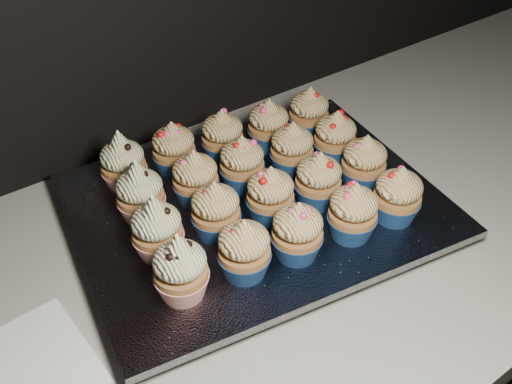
# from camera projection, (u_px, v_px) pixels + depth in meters

# --- Properties ---
(cabinet) EXTENTS (2.40, 0.60, 0.86)m
(cabinet) POSITION_uv_depth(u_px,v_px,m) (320.00, 379.00, 1.14)
(cabinet) COLOR black
(cabinet) RESTS_ON ground
(worktop) EXTENTS (2.44, 0.64, 0.04)m
(worktop) POSITION_uv_depth(u_px,v_px,m) (341.00, 209.00, 0.85)
(worktop) COLOR beige
(worktop) RESTS_ON cabinet
(napkin) EXTENTS (0.16, 0.16, 0.00)m
(napkin) POSITION_uv_depth(u_px,v_px,m) (20.00, 375.00, 0.61)
(napkin) COLOR white
(napkin) RESTS_ON worktop
(baking_tray) EXTENTS (0.49, 0.41, 0.02)m
(baking_tray) POSITION_uv_depth(u_px,v_px,m) (256.00, 214.00, 0.80)
(baking_tray) COLOR black
(baking_tray) RESTS_ON worktop
(foil_lining) EXTENTS (0.54, 0.45, 0.01)m
(foil_lining) POSITION_uv_depth(u_px,v_px,m) (256.00, 204.00, 0.79)
(foil_lining) COLOR silver
(foil_lining) RESTS_ON baking_tray
(cupcake_0) EXTENTS (0.06, 0.06, 0.10)m
(cupcake_0) POSITION_uv_depth(u_px,v_px,m) (181.00, 269.00, 0.63)
(cupcake_0) COLOR red
(cupcake_0) RESTS_ON foil_lining
(cupcake_1) EXTENTS (0.06, 0.06, 0.08)m
(cupcake_1) POSITION_uv_depth(u_px,v_px,m) (244.00, 250.00, 0.66)
(cupcake_1) COLOR navy
(cupcake_1) RESTS_ON foil_lining
(cupcake_2) EXTENTS (0.06, 0.06, 0.08)m
(cupcake_2) POSITION_uv_depth(u_px,v_px,m) (297.00, 232.00, 0.68)
(cupcake_2) COLOR navy
(cupcake_2) RESTS_ON foil_lining
(cupcake_3) EXTENTS (0.06, 0.06, 0.08)m
(cupcake_3) POSITION_uv_depth(u_px,v_px,m) (353.00, 212.00, 0.71)
(cupcake_3) COLOR navy
(cupcake_3) RESTS_ON foil_lining
(cupcake_4) EXTENTS (0.06, 0.06, 0.08)m
(cupcake_4) POSITION_uv_depth(u_px,v_px,m) (398.00, 195.00, 0.73)
(cupcake_4) COLOR navy
(cupcake_4) RESTS_ON foil_lining
(cupcake_5) EXTENTS (0.06, 0.06, 0.10)m
(cupcake_5) POSITION_uv_depth(u_px,v_px,m) (157.00, 229.00, 0.68)
(cupcake_5) COLOR red
(cupcake_5) RESTS_ON foil_lining
(cupcake_6) EXTENTS (0.06, 0.06, 0.08)m
(cupcake_6) POSITION_uv_depth(u_px,v_px,m) (216.00, 211.00, 0.71)
(cupcake_6) COLOR navy
(cupcake_6) RESTS_ON foil_lining
(cupcake_7) EXTENTS (0.06, 0.06, 0.08)m
(cupcake_7) POSITION_uv_depth(u_px,v_px,m) (270.00, 195.00, 0.73)
(cupcake_7) COLOR navy
(cupcake_7) RESTS_ON foil_lining
(cupcake_8) EXTENTS (0.06, 0.06, 0.08)m
(cupcake_8) POSITION_uv_depth(u_px,v_px,m) (318.00, 180.00, 0.76)
(cupcake_8) COLOR navy
(cupcake_8) RESTS_ON foil_lining
(cupcake_9) EXTENTS (0.06, 0.06, 0.08)m
(cupcake_9) POSITION_uv_depth(u_px,v_px,m) (364.00, 163.00, 0.79)
(cupcake_9) COLOR navy
(cupcake_9) RESTS_ON foil_lining
(cupcake_10) EXTENTS (0.06, 0.06, 0.10)m
(cupcake_10) POSITION_uv_depth(u_px,v_px,m) (140.00, 194.00, 0.73)
(cupcake_10) COLOR red
(cupcake_10) RESTS_ON foil_lining
(cupcake_11) EXTENTS (0.06, 0.06, 0.08)m
(cupcake_11) POSITION_uv_depth(u_px,v_px,m) (196.00, 179.00, 0.76)
(cupcake_11) COLOR navy
(cupcake_11) RESTS_ON foil_lining
(cupcake_12) EXTENTS (0.06, 0.06, 0.08)m
(cupcake_12) POSITION_uv_depth(u_px,v_px,m) (242.00, 164.00, 0.79)
(cupcake_12) COLOR navy
(cupcake_12) RESTS_ON foil_lining
(cupcake_13) EXTENTS (0.06, 0.06, 0.08)m
(cupcake_13) POSITION_uv_depth(u_px,v_px,m) (292.00, 149.00, 0.81)
(cupcake_13) COLOR navy
(cupcake_13) RESTS_ON foil_lining
(cupcake_14) EXTENTS (0.06, 0.06, 0.08)m
(cupcake_14) POSITION_uv_depth(u_px,v_px,m) (335.00, 138.00, 0.84)
(cupcake_14) COLOR navy
(cupcake_14) RESTS_ON foil_lining
(cupcake_15) EXTENTS (0.06, 0.06, 0.10)m
(cupcake_15) POSITION_uv_depth(u_px,v_px,m) (123.00, 163.00, 0.78)
(cupcake_15) COLOR red
(cupcake_15) RESTS_ON foil_lining
(cupcake_16) EXTENTS (0.06, 0.06, 0.08)m
(cupcake_16) POSITION_uv_depth(u_px,v_px,m) (174.00, 149.00, 0.81)
(cupcake_16) COLOR navy
(cupcake_16) RESTS_ON foil_lining
(cupcake_17) EXTENTS (0.06, 0.06, 0.08)m
(cupcake_17) POSITION_uv_depth(u_px,v_px,m) (223.00, 137.00, 0.84)
(cupcake_17) COLOR navy
(cupcake_17) RESTS_ON foil_lining
(cupcake_18) EXTENTS (0.06, 0.06, 0.08)m
(cupcake_18) POSITION_uv_depth(u_px,v_px,m) (269.00, 126.00, 0.86)
(cupcake_18) COLOR navy
(cupcake_18) RESTS_ON foil_lining
(cupcake_19) EXTENTS (0.06, 0.06, 0.08)m
(cupcake_19) POSITION_uv_depth(u_px,v_px,m) (309.00, 113.00, 0.89)
(cupcake_19) COLOR navy
(cupcake_19) RESTS_ON foil_lining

